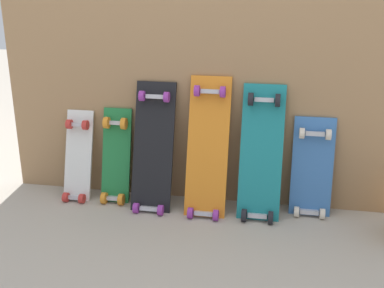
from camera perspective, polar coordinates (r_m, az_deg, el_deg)
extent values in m
plane|color=#A89E8E|center=(2.97, 0.26, -6.77)|extent=(12.00, 12.00, 0.00)
cube|color=#99724C|center=(2.80, 0.54, 7.93)|extent=(2.35, 0.04, 1.51)
cube|color=silver|center=(3.04, -13.35, -1.97)|extent=(0.17, 0.20, 0.60)
cube|color=#B7B7BF|center=(3.04, -13.73, -6.20)|extent=(0.08, 0.04, 0.03)
cube|color=#B7B7BF|center=(3.01, -13.34, 2.25)|extent=(0.08, 0.04, 0.03)
cylinder|color=red|center=(3.05, -14.77, -6.14)|extent=(0.03, 0.06, 0.06)
cylinder|color=red|center=(3.01, -12.95, -6.35)|extent=(0.03, 0.06, 0.06)
cylinder|color=red|center=(3.01, -14.39, 2.30)|extent=(0.03, 0.06, 0.06)
cylinder|color=red|center=(2.97, -12.55, 2.21)|extent=(0.03, 0.06, 0.06)
cube|color=#1E7238|center=(2.96, -8.99, -1.95)|extent=(0.17, 0.17, 0.62)
cube|color=#B7B7BF|center=(2.97, -9.30, -6.38)|extent=(0.08, 0.04, 0.03)
cube|color=#B7B7BF|center=(2.91, -9.00, 2.47)|extent=(0.08, 0.04, 0.03)
cylinder|color=orange|center=(2.97, -10.40, -6.34)|extent=(0.03, 0.07, 0.07)
cylinder|color=orange|center=(2.94, -8.41, -6.55)|extent=(0.03, 0.07, 0.07)
cylinder|color=orange|center=(2.92, -10.12, 2.51)|extent=(0.03, 0.07, 0.07)
cylinder|color=orange|center=(2.88, -8.10, 2.41)|extent=(0.03, 0.07, 0.07)
cube|color=black|center=(2.82, -4.64, -1.04)|extent=(0.24, 0.26, 0.80)
cube|color=#B7B7BF|center=(2.83, -5.13, -7.66)|extent=(0.11, 0.04, 0.03)
cube|color=#B7B7BF|center=(2.79, -4.41, 5.63)|extent=(0.11, 0.04, 0.03)
cylinder|color=purple|center=(2.83, -6.67, -7.57)|extent=(0.03, 0.06, 0.06)
cylinder|color=purple|center=(2.79, -3.76, -7.86)|extent=(0.03, 0.06, 0.06)
cylinder|color=purple|center=(2.80, -5.97, 5.70)|extent=(0.03, 0.06, 0.06)
cylinder|color=purple|center=(2.76, -3.03, 5.60)|extent=(0.03, 0.06, 0.06)
cube|color=orange|center=(2.74, 1.86, -1.04)|extent=(0.24, 0.27, 0.84)
cube|color=#B7B7BF|center=(2.76, 1.37, -8.27)|extent=(0.11, 0.04, 0.03)
cube|color=#B7B7BF|center=(2.72, 2.19, 6.25)|extent=(0.11, 0.04, 0.03)
cylinder|color=purple|center=(2.75, -0.20, -8.21)|extent=(0.03, 0.06, 0.06)
cylinder|color=purple|center=(2.73, 2.85, -8.46)|extent=(0.03, 0.06, 0.06)
cylinder|color=purple|center=(2.71, 0.60, 6.35)|extent=(0.03, 0.06, 0.06)
cylinder|color=purple|center=(2.69, 3.68, 6.21)|extent=(0.03, 0.06, 0.06)
cube|color=#197A7F|center=(2.73, 8.20, -1.65)|extent=(0.24, 0.25, 0.80)
cube|color=#B7B7BF|center=(2.75, 7.78, -8.47)|extent=(0.11, 0.04, 0.03)
cube|color=#B7B7BF|center=(2.70, 8.59, 5.21)|extent=(0.11, 0.04, 0.03)
cylinder|color=black|center=(2.73, 6.19, -8.43)|extent=(0.03, 0.07, 0.07)
cylinder|color=black|center=(2.73, 9.33, -8.64)|extent=(0.03, 0.07, 0.07)
cylinder|color=black|center=(2.69, 7.00, 5.31)|extent=(0.03, 0.07, 0.07)
cylinder|color=black|center=(2.68, 10.17, 5.13)|extent=(0.03, 0.07, 0.07)
cube|color=#386BAD|center=(2.82, 14.06, -3.29)|extent=(0.23, 0.12, 0.63)
cube|color=#B7B7BF|center=(2.85, 13.77, -7.86)|extent=(0.10, 0.04, 0.03)
cube|color=#B7B7BF|center=(2.76, 14.42, 1.22)|extent=(0.10, 0.04, 0.03)
cylinder|color=beige|center=(2.83, 12.32, -7.88)|extent=(0.03, 0.06, 0.06)
cylinder|color=beige|center=(2.84, 15.24, -8.03)|extent=(0.03, 0.06, 0.06)
cylinder|color=beige|center=(2.74, 12.95, 1.26)|extent=(0.03, 0.06, 0.06)
cylinder|color=beige|center=(2.75, 15.93, 1.07)|extent=(0.03, 0.06, 0.06)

